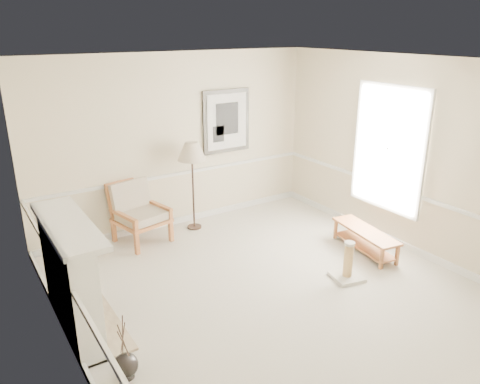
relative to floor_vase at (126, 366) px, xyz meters
name	(u,v)px	position (x,y,z in m)	size (l,w,h in m)	color
ground	(273,292)	(2.15, 0.48, -0.13)	(5.50, 5.50, 0.00)	silver
room	(282,150)	(2.29, 0.55, 1.73)	(5.04, 5.54, 2.92)	beige
fireplace	(71,279)	(-0.19, 1.08, 0.51)	(0.64, 1.64, 1.31)	white
floor_vase	(126,366)	(0.00, 0.00, 0.00)	(0.25, 0.25, 0.72)	black
armchair	(137,209)	(1.28, 2.95, 0.39)	(0.88, 0.92, 0.97)	#B05E38
floor_lamp	(192,154)	(2.25, 2.88, 1.18)	(0.61, 0.61, 1.50)	black
bench	(365,237)	(4.03, 0.68, 0.10)	(0.56, 1.27, 0.35)	#B05E38
scratching_post	(348,267)	(3.21, 0.21, 0.04)	(0.46, 0.46, 0.55)	silver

